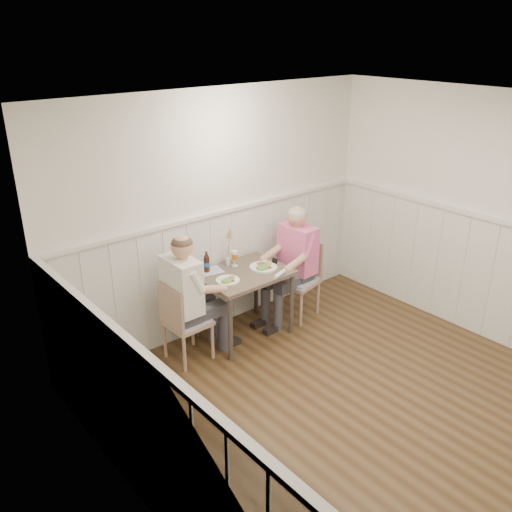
{
  "coord_description": "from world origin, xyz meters",
  "views": [
    {
      "loc": [
        -3.22,
        -2.21,
        3.14
      ],
      "look_at": [
        -0.01,
        1.64,
        1.0
      ],
      "focal_mm": 38.0,
      "sensor_mm": 36.0,
      "label": 1
    }
  ],
  "objects_px": {
    "grass_vase": "(228,249)",
    "chair_right": "(300,276)",
    "diner_cream": "(187,308)",
    "chair_left": "(183,320)",
    "beer_bottle": "(207,263)",
    "dining_table": "(244,281)",
    "man_in_pink": "(295,271)"
  },
  "relations": [
    {
      "from": "dining_table",
      "to": "diner_cream",
      "type": "distance_m",
      "value": 0.73
    },
    {
      "from": "chair_right",
      "to": "chair_left",
      "type": "xyz_separation_m",
      "value": [
        -1.56,
        0.04,
        -0.02
      ]
    },
    {
      "from": "grass_vase",
      "to": "chair_left",
      "type": "bearing_deg",
      "value": -161.95
    },
    {
      "from": "dining_table",
      "to": "beer_bottle",
      "type": "relative_size",
      "value": 4.05
    },
    {
      "from": "chair_right",
      "to": "man_in_pink",
      "type": "height_order",
      "value": "man_in_pink"
    },
    {
      "from": "chair_right",
      "to": "grass_vase",
      "type": "xyz_separation_m",
      "value": [
        -0.81,
        0.29,
        0.46
      ]
    },
    {
      "from": "grass_vase",
      "to": "chair_right",
      "type": "bearing_deg",
      "value": -19.57
    },
    {
      "from": "dining_table",
      "to": "grass_vase",
      "type": "relative_size",
      "value": 2.16
    },
    {
      "from": "beer_bottle",
      "to": "dining_table",
      "type": "bearing_deg",
      "value": -40.61
    },
    {
      "from": "chair_right",
      "to": "chair_left",
      "type": "height_order",
      "value": "chair_right"
    },
    {
      "from": "dining_table",
      "to": "chair_right",
      "type": "bearing_deg",
      "value": -3.25
    },
    {
      "from": "chair_left",
      "to": "grass_vase",
      "type": "xyz_separation_m",
      "value": [
        0.75,
        0.24,
        0.48
      ]
    },
    {
      "from": "diner_cream",
      "to": "man_in_pink",
      "type": "bearing_deg",
      "value": -1.67
    },
    {
      "from": "diner_cream",
      "to": "beer_bottle",
      "type": "relative_size",
      "value": 5.92
    },
    {
      "from": "man_in_pink",
      "to": "beer_bottle",
      "type": "relative_size",
      "value": 5.88
    },
    {
      "from": "grass_vase",
      "to": "diner_cream",
      "type": "bearing_deg",
      "value": -160.91
    },
    {
      "from": "beer_bottle",
      "to": "grass_vase",
      "type": "bearing_deg",
      "value": -1.96
    },
    {
      "from": "man_in_pink",
      "to": "grass_vase",
      "type": "xyz_separation_m",
      "value": [
        -0.73,
        0.28,
        0.38
      ]
    },
    {
      "from": "diner_cream",
      "to": "chair_left",
      "type": "bearing_deg",
      "value": -176.73
    },
    {
      "from": "beer_bottle",
      "to": "grass_vase",
      "type": "height_order",
      "value": "grass_vase"
    },
    {
      "from": "chair_left",
      "to": "man_in_pink",
      "type": "distance_m",
      "value": 1.48
    },
    {
      "from": "dining_table",
      "to": "grass_vase",
      "type": "xyz_separation_m",
      "value": [
        -0.02,
        0.24,
        0.29
      ]
    },
    {
      "from": "diner_cream",
      "to": "grass_vase",
      "type": "height_order",
      "value": "diner_cream"
    },
    {
      "from": "diner_cream",
      "to": "grass_vase",
      "type": "distance_m",
      "value": 0.83
    },
    {
      "from": "grass_vase",
      "to": "beer_bottle",
      "type": "bearing_deg",
      "value": 178.04
    },
    {
      "from": "dining_table",
      "to": "diner_cream",
      "type": "xyz_separation_m",
      "value": [
        -0.72,
        0.0,
        -0.08
      ]
    },
    {
      "from": "chair_left",
      "to": "diner_cream",
      "type": "relative_size",
      "value": 0.62
    },
    {
      "from": "chair_right",
      "to": "beer_bottle",
      "type": "relative_size",
      "value": 3.87
    },
    {
      "from": "chair_right",
      "to": "grass_vase",
      "type": "bearing_deg",
      "value": 160.43
    },
    {
      "from": "dining_table",
      "to": "man_in_pink",
      "type": "bearing_deg",
      "value": -3.26
    },
    {
      "from": "diner_cream",
      "to": "beer_bottle",
      "type": "height_order",
      "value": "diner_cream"
    },
    {
      "from": "dining_table",
      "to": "chair_left",
      "type": "distance_m",
      "value": 0.8
    }
  ]
}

